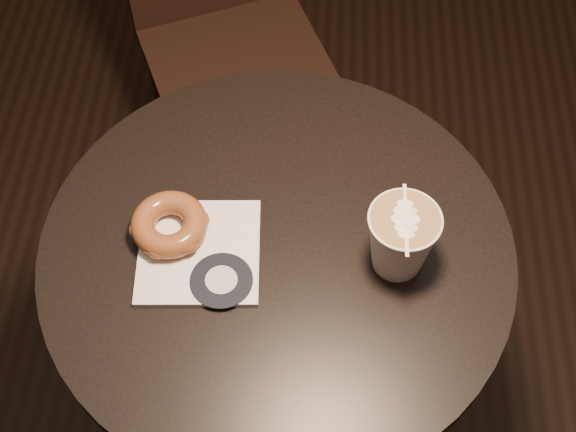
{
  "coord_description": "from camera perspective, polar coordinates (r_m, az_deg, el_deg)",
  "views": [
    {
      "loc": [
        0.05,
        -0.61,
        1.75
      ],
      "look_at": [
        0.01,
        0.03,
        0.79
      ],
      "focal_mm": 50.0,
      "sensor_mm": 36.0,
      "label": 1
    }
  ],
  "objects": [
    {
      "name": "cafe_table",
      "position": [
        1.35,
        -0.7,
        -6.52
      ],
      "size": [
        0.7,
        0.7,
        0.75
      ],
      "color": "black",
      "rests_on": "ground"
    },
    {
      "name": "chair",
      "position": [
        1.83,
        -4.7,
        15.06
      ],
      "size": [
        0.51,
        0.51,
        0.97
      ],
      "rotation": [
        0.0,
        0.0,
        0.4
      ],
      "color": "black",
      "rests_on": "ground"
    },
    {
      "name": "pastry_bag",
      "position": [
        1.17,
        -6.35,
        -2.54
      ],
      "size": [
        0.18,
        0.18,
        0.01
      ],
      "primitive_type": "cube",
      "rotation": [
        0.0,
        0.0,
        0.05
      ],
      "color": "white",
      "rests_on": "cafe_table"
    },
    {
      "name": "doughnut",
      "position": [
        1.18,
        -8.44,
        -0.6
      ],
      "size": [
        0.11,
        0.11,
        0.04
      ],
      "primitive_type": "torus",
      "color": "brown",
      "rests_on": "pastry_bag"
    },
    {
      "name": "latte_cup",
      "position": [
        1.12,
        8.02,
        -1.75
      ],
      "size": [
        0.1,
        0.1,
        0.11
      ],
      "primitive_type": null,
      "color": "silver",
      "rests_on": "cafe_table"
    }
  ]
}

